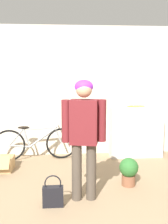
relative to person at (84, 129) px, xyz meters
name	(u,v)px	position (x,y,z in m)	size (l,w,h in m)	color
wall_back	(74,92)	(-0.04, 2.02, 0.34)	(8.00, 0.07, 2.60)	beige
side_shelf	(135,132)	(1.19, 1.78, -0.46)	(1.04, 0.39, 1.00)	beige
person	(84,129)	(0.00, 0.00, 0.00)	(0.58, 0.30, 1.59)	#4C4238
bicycle	(36,143)	(-0.81, 1.68, -0.62)	(1.61, 0.46, 0.68)	black
banana	(136,106)	(1.17, 1.76, 0.06)	(0.37, 0.10, 0.04)	#EAD64C
handbag	(53,195)	(-0.41, -0.17, -0.81)	(0.26, 0.10, 0.41)	black
potted_plant	(129,170)	(0.70, 0.38, -0.72)	(0.29, 0.29, 0.42)	brown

